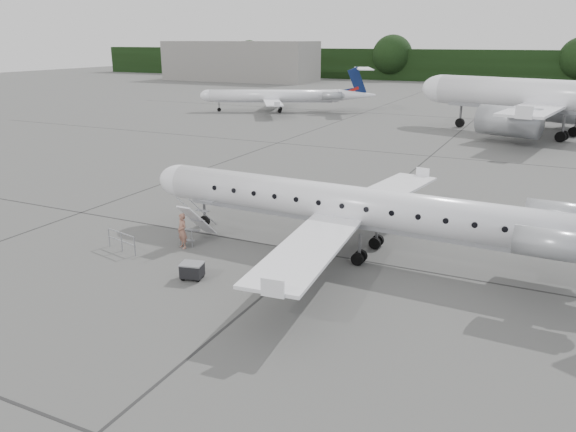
% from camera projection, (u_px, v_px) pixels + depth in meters
% --- Properties ---
extents(ground, '(320.00, 320.00, 0.00)m').
position_uv_depth(ground, '(351.00, 290.00, 24.53)').
color(ground, '#585856').
rests_on(ground, ground).
extents(treeline, '(260.00, 4.00, 8.00)m').
position_uv_depth(treeline, '(533.00, 67.00, 135.01)').
color(treeline, black).
rests_on(treeline, ground).
extents(terminal_building, '(40.00, 14.00, 10.00)m').
position_uv_depth(terminal_building, '(240.00, 61.00, 146.49)').
color(terminal_building, gray).
rests_on(terminal_building, ground).
extents(main_regional_jet, '(27.86, 20.53, 6.97)m').
position_uv_depth(main_regional_jet, '(352.00, 186.00, 27.87)').
color(main_regional_jet, white).
rests_on(main_regional_jet, ground).
extents(airstair, '(0.94, 2.38, 2.18)m').
position_uv_depth(airstair, '(198.00, 221.00, 30.29)').
color(airstair, white).
rests_on(airstair, ground).
extents(passenger, '(0.81, 0.70, 1.87)m').
position_uv_depth(passenger, '(182.00, 231.00, 29.22)').
color(passenger, '#996553').
rests_on(passenger, ground).
extents(safety_railing, '(2.16, 0.58, 1.00)m').
position_uv_depth(safety_railing, '(122.00, 242.00, 28.90)').
color(safety_railing, '#94969C').
rests_on(safety_railing, ground).
extents(baggage_cart, '(1.11, 0.98, 0.83)m').
position_uv_depth(baggage_cart, '(192.00, 270.00, 25.54)').
color(baggage_cart, black).
rests_on(baggage_cart, ground).
extents(bg_narrowbody, '(40.47, 33.85, 12.50)m').
position_uv_depth(bg_narrowbody, '(559.00, 80.00, 60.93)').
color(bg_narrowbody, white).
rests_on(bg_narrowbody, ground).
extents(bg_regional_left, '(29.99, 26.46, 6.52)m').
position_uv_depth(bg_regional_left, '(274.00, 90.00, 83.79)').
color(bg_regional_left, white).
rests_on(bg_regional_left, ground).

